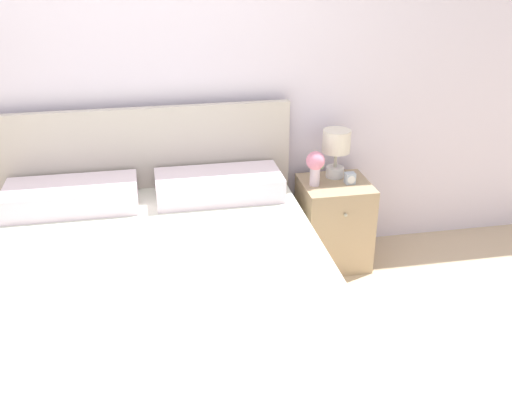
{
  "coord_description": "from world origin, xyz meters",
  "views": [
    {
      "loc": [
        0.03,
        -3.51,
        2.02
      ],
      "look_at": [
        0.58,
        -0.6,
        0.64
      ],
      "focal_mm": 42.0,
      "sensor_mm": 36.0,
      "label": 1
    }
  ],
  "objects_px": {
    "bed": "(156,313)",
    "alarm_clock": "(350,178)",
    "table_lamp": "(336,146)",
    "flower_vase": "(316,164)",
    "nightstand": "(333,223)"
  },
  "relations": [
    {
      "from": "table_lamp",
      "to": "alarm_clock",
      "type": "distance_m",
      "value": 0.22
    },
    {
      "from": "flower_vase",
      "to": "alarm_clock",
      "type": "relative_size",
      "value": 3.18
    },
    {
      "from": "nightstand",
      "to": "alarm_clock",
      "type": "distance_m",
      "value": 0.33
    },
    {
      "from": "bed",
      "to": "table_lamp",
      "type": "relative_size",
      "value": 7.09
    },
    {
      "from": "table_lamp",
      "to": "alarm_clock",
      "type": "height_order",
      "value": "table_lamp"
    },
    {
      "from": "bed",
      "to": "alarm_clock",
      "type": "height_order",
      "value": "bed"
    },
    {
      "from": "nightstand",
      "to": "alarm_clock",
      "type": "xyz_separation_m",
      "value": [
        0.08,
        -0.02,
        0.32
      ]
    },
    {
      "from": "flower_vase",
      "to": "bed",
      "type": "bearing_deg",
      "value": -142.18
    },
    {
      "from": "flower_vase",
      "to": "alarm_clock",
      "type": "xyz_separation_m",
      "value": [
        0.22,
        -0.01,
        -0.1
      ]
    },
    {
      "from": "table_lamp",
      "to": "flower_vase",
      "type": "distance_m",
      "value": 0.21
    },
    {
      "from": "bed",
      "to": "flower_vase",
      "type": "bearing_deg",
      "value": 37.82
    },
    {
      "from": "nightstand",
      "to": "table_lamp",
      "type": "bearing_deg",
      "value": 77.86
    },
    {
      "from": "nightstand",
      "to": "flower_vase",
      "type": "height_order",
      "value": "flower_vase"
    },
    {
      "from": "bed",
      "to": "alarm_clock",
      "type": "xyz_separation_m",
      "value": [
        1.25,
        0.78,
        0.3
      ]
    },
    {
      "from": "alarm_clock",
      "to": "nightstand",
      "type": "bearing_deg",
      "value": 164.01
    }
  ]
}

